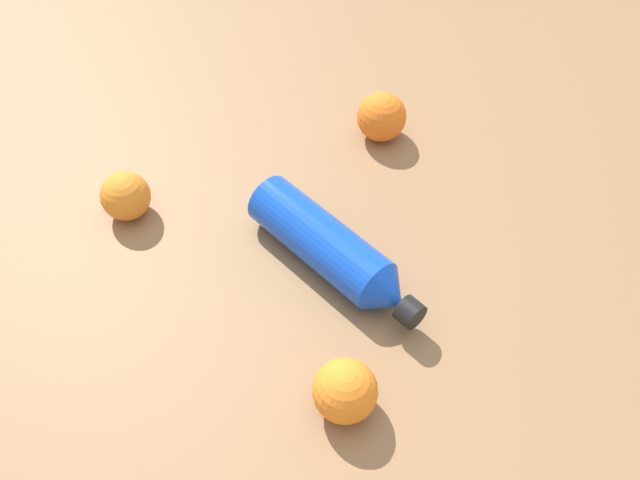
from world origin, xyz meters
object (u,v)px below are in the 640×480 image
object	(u,v)px
orange_0	(382,117)
orange_2	(125,196)
water_bottle	(332,250)
orange_1	(345,391)

from	to	relation	value
orange_0	orange_2	xyz separation A→B (m)	(-0.31, -0.31, -0.00)
water_bottle	orange_1	xyz separation A→B (m)	(0.09, -0.20, 0.00)
orange_0	orange_2	bearing A→B (deg)	-134.92
water_bottle	orange_2	bearing A→B (deg)	-152.34
orange_1	orange_2	distance (m)	0.46
water_bottle	orange_2	world-z (taller)	water_bottle
water_bottle	orange_1	distance (m)	0.22
orange_1	orange_2	size ratio (longest dim) A/B	1.07
orange_1	orange_2	xyz separation A→B (m)	(-0.42, 0.19, -0.00)
orange_0	orange_1	bearing A→B (deg)	-77.42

